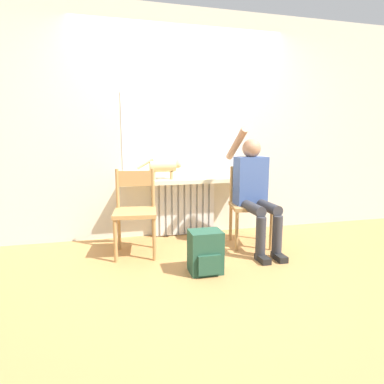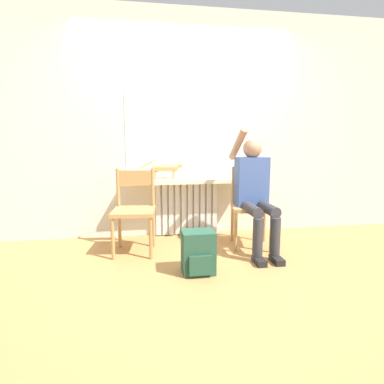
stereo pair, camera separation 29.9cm
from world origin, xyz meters
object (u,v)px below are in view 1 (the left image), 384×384
Objects in this scene: cat at (164,167)px; person at (254,188)px; chair_left at (135,210)px; chair_right at (250,204)px; backpack at (206,252)px.

person is at bearing -32.13° from cat.
person reaches higher than cat.
chair_left is at bearing -130.92° from cat.
person is (-0.01, -0.12, 0.21)m from chair_right.
chair_left is 1.29m from person.
person is at bearing 36.87° from backpack.
person is 2.50× the size of cat.
chair_left and chair_right have the same top height.
person reaches higher than backpack.
chair_left is 0.66× the size of person.
chair_left reaches higher than backpack.
chair_right is at bearing 6.81° from chair_left.
person is (1.27, -0.12, 0.21)m from chair_left.
chair_right is (1.28, -0.00, 0.00)m from chair_left.
chair_right is at bearing -25.99° from cat.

